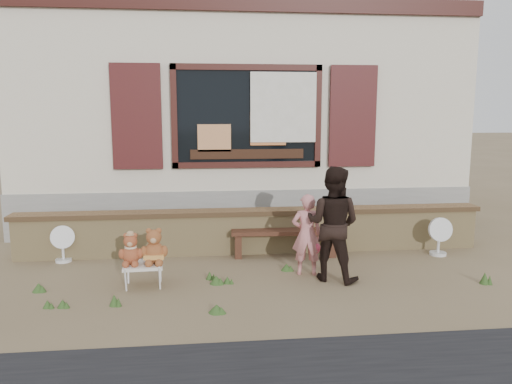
{
  "coord_description": "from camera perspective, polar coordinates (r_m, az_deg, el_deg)",
  "views": [
    {
      "loc": [
        -0.76,
        -6.38,
        2.15
      ],
      "look_at": [
        0.0,
        0.6,
        1.0
      ],
      "focal_mm": 35.0,
      "sensor_mm": 36.0,
      "label": 1
    }
  ],
  "objects": [
    {
      "name": "teddy_bear_left",
      "position": [
        6.3,
        -14.11,
        -6.26
      ],
      "size": [
        0.31,
        0.27,
        0.4
      ],
      "primitive_type": null,
      "rotation": [
        0.0,
        0.0,
        0.06
      ],
      "color": "brown",
      "rests_on": "folding_chair"
    },
    {
      "name": "brick_wall",
      "position": [
        7.64,
        -0.33,
        -4.4
      ],
      "size": [
        7.1,
        0.36,
        0.67
      ],
      "color": "tan",
      "rests_on": "ground"
    },
    {
      "name": "fan_right",
      "position": [
        7.98,
        20.17,
        -4.76
      ],
      "size": [
        0.36,
        0.25,
        0.58
      ],
      "rotation": [
        0.0,
        0.0,
        -0.02
      ],
      "color": "silver",
      "rests_on": "ground"
    },
    {
      "name": "ground",
      "position": [
        6.78,
        0.56,
        -9.2
      ],
      "size": [
        80.0,
        80.0,
        0.0
      ],
      "primitive_type": "plane",
      "color": "brown",
      "rests_on": "ground"
    },
    {
      "name": "folding_chair",
      "position": [
        6.36,
        -12.76,
        -8.21
      ],
      "size": [
        0.5,
        0.44,
        0.29
      ],
      "rotation": [
        0.0,
        0.0,
        0.06
      ],
      "color": "silver",
      "rests_on": "ground"
    },
    {
      "name": "bench",
      "position": [
        7.45,
        3.32,
        -5.11
      ],
      "size": [
        1.61,
        0.44,
        0.41
      ],
      "rotation": [
        0.0,
        0.0,
        -0.06
      ],
      "color": "#371D13",
      "rests_on": "ground"
    },
    {
      "name": "shopfront",
      "position": [
        10.9,
        -2.25,
        8.5
      ],
      "size": [
        8.04,
        5.13,
        4.0
      ],
      "color": "#C0B69C",
      "rests_on": "ground"
    },
    {
      "name": "child",
      "position": [
        6.6,
        5.82,
        -4.85
      ],
      "size": [
        0.43,
        0.31,
        1.08
      ],
      "primitive_type": "imported",
      "rotation": [
        0.0,
        0.0,
        3.0
      ],
      "color": "#DA8283",
      "rests_on": "ground"
    },
    {
      "name": "teddy_bear_right",
      "position": [
        6.28,
        -11.56,
        -5.98
      ],
      "size": [
        0.35,
        0.31,
        0.45
      ],
      "primitive_type": null,
      "rotation": [
        0.0,
        0.0,
        0.06
      ],
      "color": "brown",
      "rests_on": "folding_chair"
    },
    {
      "name": "adult",
      "position": [
        6.4,
        8.77,
        -3.6
      ],
      "size": [
        0.9,
        0.85,
        1.46
      ],
      "primitive_type": "imported",
      "rotation": [
        0.0,
        0.0,
        2.58
      ],
      "color": "black",
      "rests_on": "ground"
    },
    {
      "name": "grass_tufts",
      "position": [
        6.13,
        -5.4,
        -10.74
      ],
      "size": [
        5.62,
        1.5,
        0.15
      ],
      "color": "#2E4C1E",
      "rests_on": "ground"
    },
    {
      "name": "fan_left",
      "position": [
        7.69,
        -21.23,
        -5.5
      ],
      "size": [
        0.35,
        0.23,
        0.54
      ],
      "rotation": [
        0.0,
        0.0,
        0.35
      ],
      "color": "silver",
      "rests_on": "ground"
    }
  ]
}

